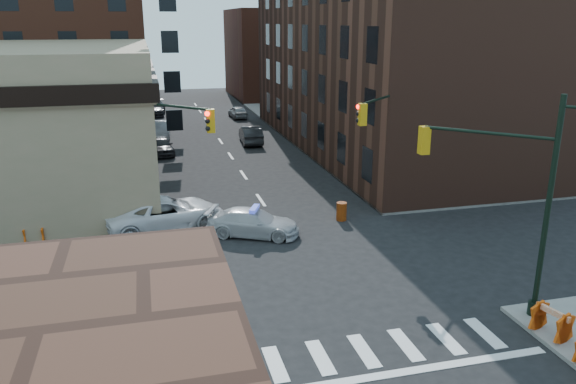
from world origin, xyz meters
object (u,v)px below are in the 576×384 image
parked_car_wnear (161,146)px  barrel_road (341,211)px  barricade_se_a (551,322)px  parked_car_wfar (161,130)px  parked_car_enear (251,135)px  barricade_nw_a (152,223)px  barrel_bank (170,211)px  police_car (253,223)px  pickup (165,213)px  pedestrian_a (82,201)px  pedestrian_b (55,223)px

parked_car_wnear → barrel_road: (8.91, -18.58, -0.23)m
barrel_road → barricade_se_a: (2.85, -13.12, 0.15)m
parked_car_wfar → parked_car_enear: (7.60, -4.63, 0.04)m
parked_car_wnear → barricade_nw_a: bearing=-99.8°
barrel_bank → barricade_se_a: 19.44m
police_car → pickup: 4.72m
parked_car_enear → barrel_road: 21.03m
barricade_se_a → pedestrian_a: bearing=31.1°
pickup → barrel_road: pickup is taller
police_car → barrel_road: size_ratio=4.70×
police_car → pedestrian_a: size_ratio=2.56×
pedestrian_a → pedestrian_b: bearing=-79.2°
parked_car_wnear → barricade_se_a: (11.76, -31.70, -0.08)m
pickup → parked_car_wnear: pickup is taller
parked_car_wfar → barricade_nw_a: size_ratio=3.51×
parked_car_wfar → barrel_bank: parked_car_wfar is taller
police_car → parked_car_enear: parked_car_enear is taller
parked_car_wnear → barrel_road: 20.61m
parked_car_wnear → barrel_road: size_ratio=4.29×
pickup → barricade_se_a: bearing=-152.9°
pedestrian_b → barricade_se_a: pedestrian_b is taller
barricade_se_a → pickup: bearing=27.2°
parked_car_wnear → barrel_bank: bearing=-96.7°
barrel_bank → parked_car_wnear: bearing=89.5°
parked_car_wnear → pedestrian_a: bearing=-113.6°
barricade_se_a → barricade_nw_a: 18.60m
parked_car_wnear → pedestrian_b: (-5.72, -18.01, 0.22)m
pickup → parked_car_enear: pickup is taller
parked_car_wnear → parked_car_wfar: size_ratio=0.94×
pickup → barricade_se_a: 18.67m
parked_car_wnear → barricade_se_a: size_ratio=3.19×
parked_car_wfar → pedestrian_b: pedestrian_b is taller
pickup → barricade_nw_a: pickup is taller
barrel_road → barricade_nw_a: 10.05m
pedestrian_b → barricade_nw_a: 4.60m
pickup → parked_car_wfar: size_ratio=1.35×
pedestrian_a → pedestrian_b: (-0.99, -2.95, -0.12)m
pedestrian_b → barricade_nw_a: (4.58, -0.30, -0.31)m
police_car → barricade_nw_a: bearing=99.9°
barrel_road → barricade_nw_a: (-10.05, 0.27, 0.14)m
parked_car_wnear → parked_car_wfar: (0.26, 7.05, 0.02)m
pedestrian_a → barricade_nw_a: size_ratio=1.42×
parked_car_wnear → parked_car_enear: parked_car_enear is taller
parked_car_enear → pedestrian_a: pedestrian_a is taller
police_car → barricade_se_a: 14.47m
barrel_road → barricade_se_a: barricade_se_a is taller
parked_car_enear → barrel_road: size_ratio=4.81×
police_car → parked_car_wfar: bearing=32.3°
pedestrian_a → barrel_road: bearing=14.8°
parked_car_wnear → pedestrian_a: size_ratio=2.33×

